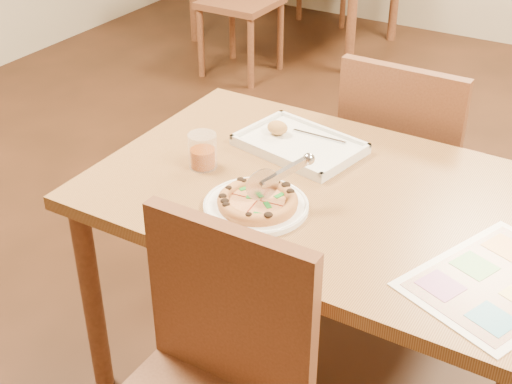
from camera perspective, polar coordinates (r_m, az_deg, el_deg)
The scene contains 9 objects.
dining_table at distance 1.99m, azimuth 5.89°, elevation -1.98°, with size 1.30×0.85×0.72m.
chair_near at distance 1.63m, azimuth -3.77°, elevation -14.14°, with size 0.42×0.42×0.47m.
chair_far at distance 2.51m, azimuth 11.79°, elevation 3.28°, with size 0.42×0.42×0.47m.
plate at distance 1.86m, azimuth 0.00°, elevation -1.12°, with size 0.28×0.28×0.01m, color white.
pizza at distance 1.84m, azimuth 0.13°, elevation -0.75°, with size 0.21×0.21×0.03m.
pizza_cutter at distance 1.82m, azimuth 1.72°, elevation 1.25°, with size 0.11×0.15×0.10m.
appetizer_tray at distance 2.15m, azimuth 3.36°, elevation 3.82°, with size 0.39×0.31×0.06m.
glass_tumbler at distance 2.04m, azimuth -4.29°, elevation 3.16°, with size 0.08×0.08×0.10m.
menu at distance 1.70m, azimuth 18.89°, elevation -6.78°, with size 0.30×0.41×0.01m, color white.
Camera 1 is at (0.67, -1.52, 1.73)m, focal length 50.00 mm.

